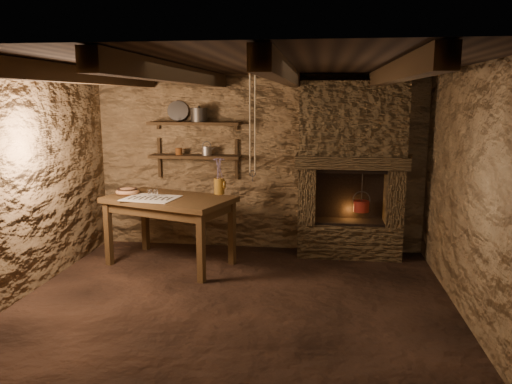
# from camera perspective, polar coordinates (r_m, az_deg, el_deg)

# --- Properties ---
(floor) EXTENTS (4.50, 4.50, 0.00)m
(floor) POSITION_cam_1_polar(r_m,az_deg,el_deg) (5.29, -2.50, -12.55)
(floor) COLOR black
(floor) RESTS_ON ground
(back_wall) EXTENTS (4.50, 0.04, 2.40)m
(back_wall) POSITION_cam_1_polar(r_m,az_deg,el_deg) (6.90, 0.25, 3.31)
(back_wall) COLOR #4B3823
(back_wall) RESTS_ON floor
(front_wall) EXTENTS (4.50, 0.04, 2.40)m
(front_wall) POSITION_cam_1_polar(r_m,az_deg,el_deg) (3.05, -9.16, -6.40)
(front_wall) COLOR #4B3823
(front_wall) RESTS_ON floor
(left_wall) EXTENTS (0.04, 4.00, 2.40)m
(left_wall) POSITION_cam_1_polar(r_m,az_deg,el_deg) (5.77, -25.20, 0.82)
(left_wall) COLOR #4B3823
(left_wall) RESTS_ON floor
(right_wall) EXTENTS (0.04, 4.00, 2.40)m
(right_wall) POSITION_cam_1_polar(r_m,az_deg,el_deg) (5.07, 23.31, -0.28)
(right_wall) COLOR #4B3823
(right_wall) RESTS_ON floor
(ceiling) EXTENTS (4.50, 4.00, 0.04)m
(ceiling) POSITION_cam_1_polar(r_m,az_deg,el_deg) (4.87, -2.74, 14.36)
(ceiling) COLOR black
(ceiling) RESTS_ON back_wall
(beam_far_left) EXTENTS (0.14, 3.95, 0.16)m
(beam_far_left) POSITION_cam_1_polar(r_m,az_deg,el_deg) (5.34, -19.20, 12.50)
(beam_far_left) COLOR black
(beam_far_left) RESTS_ON ceiling
(beam_mid_left) EXTENTS (0.14, 3.95, 0.16)m
(beam_mid_left) POSITION_cam_1_polar(r_m,az_deg,el_deg) (4.98, -8.56, 13.14)
(beam_mid_left) COLOR black
(beam_mid_left) RESTS_ON ceiling
(beam_mid_right) EXTENTS (0.14, 3.95, 0.16)m
(beam_mid_right) POSITION_cam_1_polar(r_m,az_deg,el_deg) (4.81, 3.31, 13.33)
(beam_mid_right) COLOR black
(beam_mid_right) RESTS_ON ceiling
(beam_far_right) EXTENTS (0.14, 3.95, 0.16)m
(beam_far_right) POSITION_cam_1_polar(r_m,az_deg,el_deg) (4.84, 15.52, 12.95)
(beam_far_right) COLOR black
(beam_far_right) RESTS_ON ceiling
(shelf_lower) EXTENTS (1.25, 0.30, 0.04)m
(shelf_lower) POSITION_cam_1_polar(r_m,az_deg,el_deg) (6.89, -6.96, 4.05)
(shelf_lower) COLOR black
(shelf_lower) RESTS_ON back_wall
(shelf_upper) EXTENTS (1.25, 0.30, 0.04)m
(shelf_upper) POSITION_cam_1_polar(r_m,az_deg,el_deg) (6.85, -7.05, 7.79)
(shelf_upper) COLOR black
(shelf_upper) RESTS_ON back_wall
(hearth) EXTENTS (1.43, 0.51, 2.30)m
(hearth) POSITION_cam_1_polar(r_m,az_deg,el_deg) (6.63, 10.81, 3.04)
(hearth) COLOR #322719
(hearth) RESTS_ON floor
(work_table) EXTENTS (1.73, 1.33, 0.88)m
(work_table) POSITION_cam_1_polar(r_m,az_deg,el_deg) (6.39, -9.78, -4.12)
(work_table) COLOR #372513
(work_table) RESTS_ON floor
(linen_cloth) EXTENTS (0.70, 0.60, 0.01)m
(linen_cloth) POSITION_cam_1_polar(r_m,az_deg,el_deg) (6.25, -11.91, -0.69)
(linen_cloth) COLOR silver
(linen_cloth) RESTS_ON work_table
(pewter_cutlery_row) EXTENTS (0.55, 0.28, 0.01)m
(pewter_cutlery_row) POSITION_cam_1_polar(r_m,az_deg,el_deg) (6.23, -11.97, -0.64)
(pewter_cutlery_row) COLOR gray
(pewter_cutlery_row) RESTS_ON linen_cloth
(drinking_glasses) EXTENTS (0.20, 0.06, 0.08)m
(drinking_glasses) POSITION_cam_1_polar(r_m,az_deg,el_deg) (6.34, -11.39, -0.09)
(drinking_glasses) COLOR white
(drinking_glasses) RESTS_ON linen_cloth
(stoneware_jug) EXTENTS (0.15, 0.14, 0.47)m
(stoneware_jug) POSITION_cam_1_polar(r_m,az_deg,el_deg) (6.39, -4.21, 1.55)
(stoneware_jug) COLOR #95661C
(stoneware_jug) RESTS_ON work_table
(wooden_bowl) EXTENTS (0.34, 0.34, 0.11)m
(wooden_bowl) POSITION_cam_1_polar(r_m,az_deg,el_deg) (6.58, -14.48, 0.04)
(wooden_bowl) COLOR #A66F48
(wooden_bowl) RESTS_ON work_table
(iron_stockpot) EXTENTS (0.29, 0.29, 0.17)m
(iron_stockpot) POSITION_cam_1_polar(r_m,az_deg,el_deg) (6.83, -6.53, 8.67)
(iron_stockpot) COLOR #2D2B28
(iron_stockpot) RESTS_ON shelf_upper
(tin_pan) EXTENTS (0.31, 0.19, 0.28)m
(tin_pan) POSITION_cam_1_polar(r_m,az_deg,el_deg) (7.01, -8.92, 9.14)
(tin_pan) COLOR #A4A39E
(tin_pan) RESTS_ON shelf_upper
(small_kettle) EXTENTS (0.20, 0.16, 0.19)m
(small_kettle) POSITION_cam_1_polar(r_m,az_deg,el_deg) (6.84, -5.65, 4.71)
(small_kettle) COLOR #A4A39E
(small_kettle) RESTS_ON shelf_lower
(rusty_tin) EXTENTS (0.12, 0.12, 0.09)m
(rusty_tin) POSITION_cam_1_polar(r_m,az_deg,el_deg) (6.94, -8.81, 4.60)
(rusty_tin) COLOR #5A2E12
(rusty_tin) RESTS_ON shelf_lower
(red_pot) EXTENTS (0.25, 0.25, 0.54)m
(red_pot) POSITION_cam_1_polar(r_m,az_deg,el_deg) (6.68, 11.94, -1.50)
(red_pot) COLOR maroon
(red_pot) RESTS_ON hearth
(hanging_ropes) EXTENTS (0.08, 0.08, 1.20)m
(hanging_ropes) POSITION_cam_1_polar(r_m,az_deg,el_deg) (5.90, -0.41, 7.90)
(hanging_ropes) COLOR beige
(hanging_ropes) RESTS_ON ceiling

